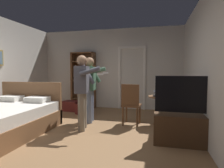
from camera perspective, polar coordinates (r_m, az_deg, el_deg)
ground_plane at (r=3.98m, az=-11.57°, el=-15.05°), size 6.32×6.32×0.00m
wall_back at (r=6.54m, az=-0.66°, el=4.67°), size 5.13×0.12×2.74m
wall_right at (r=3.51m, az=28.33°, el=4.82°), size 0.12×5.99×2.74m
doorway_frame at (r=6.31m, az=6.12°, el=3.31°), size 0.93×0.08×2.13m
bed at (r=4.48m, az=-30.90°, el=-9.36°), size 1.67×2.09×1.02m
bookshelf at (r=6.61m, az=-8.75°, el=1.80°), size 0.84×0.32×1.95m
tv_flatscreen at (r=3.55m, az=22.08°, el=-11.64°), size 1.12×0.40×1.21m
side_table at (r=4.59m, az=14.95°, el=-6.48°), size 0.62×0.62×0.70m
laptop at (r=4.50m, az=14.69°, el=-3.04°), size 0.35×0.35×0.15m
bottle_on_table at (r=4.46m, az=16.85°, el=-2.36°), size 0.06×0.06×0.27m
wooden_chair at (r=4.43m, az=5.87°, el=-5.77°), size 0.45×0.45×0.99m
person_blue_shirt at (r=4.10m, az=-9.05°, el=-0.87°), size 0.71×0.64×1.64m
person_striped_shirt at (r=4.70m, az=-6.74°, el=-0.27°), size 0.70×0.61×1.64m
suitcase_dark at (r=5.69m, az=-8.49°, el=-7.59°), size 0.51×0.43×0.31m
suitcase_small at (r=6.23m, az=-12.51°, el=-6.59°), size 0.55×0.43×0.32m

